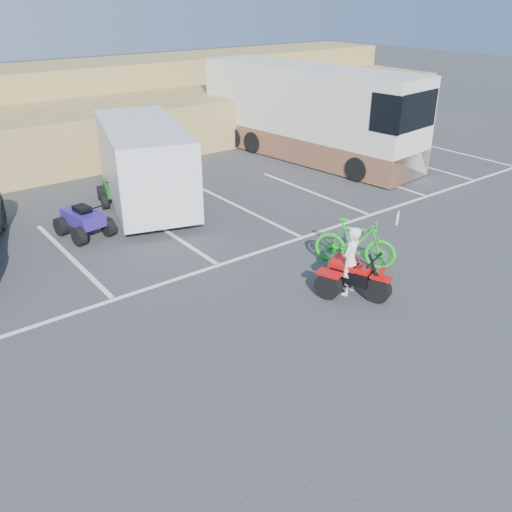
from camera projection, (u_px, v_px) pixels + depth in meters
ground at (282, 307)px, 11.38m from camera, size 100.00×100.00×0.00m
parking_stripes at (211, 234)px, 14.75m from camera, size 28.00×5.16×0.01m
grass_embankment at (37, 117)px, 21.82m from camera, size 40.00×8.50×3.10m
red_trike_atv at (354, 295)px, 11.82m from camera, size 1.57×1.80×0.98m
rider at (350, 261)px, 11.56m from camera, size 0.66×0.54×1.56m
green_dirt_bike at (355, 243)px, 12.84m from camera, size 1.53×1.95×1.18m
cargo_trailer at (144, 163)px, 16.18m from camera, size 3.61×5.75×2.50m
rv_motorhome at (308, 119)px, 21.12m from camera, size 3.51×9.68×3.40m
quad_atv_blue at (86, 235)px, 14.71m from camera, size 1.28×1.59×0.94m
quad_atv_green at (117, 202)px, 17.00m from camera, size 1.29×1.52×0.86m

